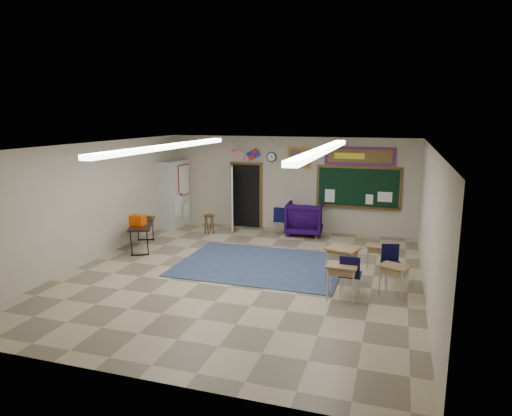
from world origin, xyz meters
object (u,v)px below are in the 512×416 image
(student_desk_front_left, at_px, (342,263))
(wooden_stool, at_px, (209,224))
(folding_table, at_px, (142,234))
(wingback_armchair, at_px, (305,218))
(student_desk_front_right, at_px, (377,257))

(student_desk_front_left, bearing_deg, wooden_stool, 161.71)
(student_desk_front_left, height_order, folding_table, folding_table)
(wingback_armchair, height_order, student_desk_front_right, wingback_armchair)
(student_desk_front_left, bearing_deg, wingback_armchair, 128.62)
(student_desk_front_right, distance_m, wooden_stool, 5.58)
(wingback_armchair, relative_size, student_desk_front_left, 1.39)
(student_desk_front_left, relative_size, folding_table, 0.44)
(student_desk_front_left, distance_m, student_desk_front_right, 1.27)
(student_desk_front_left, height_order, student_desk_front_right, student_desk_front_left)
(student_desk_front_right, height_order, folding_table, folding_table)
(folding_table, xyz_separation_m, wooden_stool, (1.18, 1.97, -0.08))
(student_desk_front_right, bearing_deg, student_desk_front_left, -123.59)
(student_desk_front_right, xyz_separation_m, wooden_stool, (-5.20, 2.01, -0.04))
(student_desk_front_left, bearing_deg, folding_table, -174.91)
(student_desk_front_right, bearing_deg, folding_table, -179.54)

